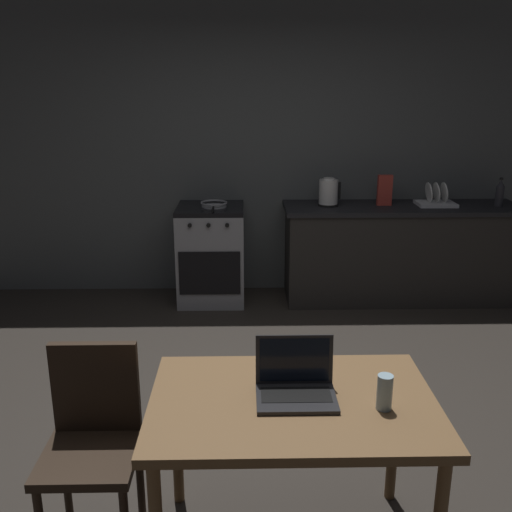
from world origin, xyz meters
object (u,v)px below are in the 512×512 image
Objects in this scene: stove_oven at (211,254)px; frying_pan at (214,204)px; bottle at (500,193)px; dining_table at (293,417)px; electric_kettle at (328,193)px; cereal_box at (385,190)px; drinking_glass at (385,392)px; chair at (93,433)px; dish_rack at (436,200)px; laptop at (296,386)px.

frying_pan is (0.04, -0.03, 0.47)m from stove_oven.
bottle is 0.63× the size of frying_pan.
dining_table is (0.50, -3.08, 0.22)m from stove_oven.
stove_oven is at bearing -179.87° from electric_kettle.
cereal_box reaches higher than electric_kettle.
drinking_glass is (-1.76, -3.11, -0.20)m from bottle.
bottle is (2.60, -0.05, 0.57)m from stove_oven.
drinking_glass is (0.35, -0.08, 0.15)m from dining_table.
chair is at bearing -115.63° from electric_kettle.
stove_oven is 2.62× the size of dish_rack.
drinking_glass is at bearing -12.79° from dining_table.
dish_rack reaches higher than stove_oven.
electric_kettle is 0.98m from dish_rack.
frying_pan reaches higher than drinking_glass.
drinking_glass is at bearing -110.84° from dish_rack.
dish_rack reaches higher than chair.
electric_kettle is at bearing -177.77° from cereal_box.
laptop is at bearing -124.85° from bottle.
frying_pan reaches higher than dining_table.
chair is at bearing -122.97° from cereal_box.
frying_pan is (-0.46, 3.05, 0.26)m from dining_table.
drinking_glass is (1.20, -0.20, 0.30)m from chair.
dining_table is at bearing -116.72° from dish_rack.
stove_oven is 0.77× the size of dining_table.
cereal_box is 0.81× the size of dish_rack.
laptop is 3.07m from frying_pan.
dish_rack is at bearing 0.83° from frying_pan.
laptop is 0.94× the size of dish_rack.
laptop is (0.86, -0.10, 0.28)m from chair.
electric_kettle is at bearing 79.52° from dining_table.
dish_rack is (2.40, 2.96, 0.43)m from chair.
laptop is at bearing -81.11° from frying_pan.
bottle is at bearing 60.52° from drinking_glass.
bottle is 0.76× the size of dish_rack.
electric_kettle reaches higher than drinking_glass.
chair is 2.62× the size of dish_rack.
dining_table is 0.87m from chair.
drinking_glass is at bearing -75.50° from frying_pan.
frying_pan is at bearing -179.17° from dish_rack.
laptop is at bearing -109.18° from cereal_box.
cereal_box is (1.93, 2.98, 0.52)m from chair.
cereal_box reaches higher than stove_oven.
bottle is 1.03m from cereal_box.
dining_table is at bearing 13.77° from chair.
dish_rack is at bearing -2.45° from cereal_box.
frying_pan is 1.55m from cereal_box.
dining_table is at bearing -124.80° from bottle.
electric_kettle is at bearing 1.61° from frying_pan.
dining_table is 4.54× the size of electric_kettle.
electric_kettle reaches higher than dish_rack.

